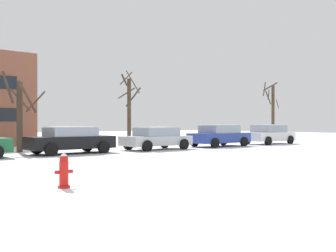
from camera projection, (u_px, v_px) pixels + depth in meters
ground_plane at (24, 180)px, 10.95m from camera, size 120.00×120.00×0.00m
fire_hydrant at (64, 171)px, 9.52m from camera, size 0.44×0.30×0.84m
parked_car_black at (71, 140)px, 20.43m from camera, size 4.51×2.19×1.43m
parked_car_silver at (156, 138)px, 23.58m from camera, size 4.35×2.23×1.37m
parked_car_blue at (219, 135)px, 26.92m from camera, size 4.54×2.28×1.51m
parked_car_white at (269, 134)px, 30.24m from camera, size 4.46×2.29×1.51m
tree_far_left at (272, 110)px, 36.69m from camera, size 2.16×1.75×5.61m
tree_far_mid at (129, 109)px, 26.42m from camera, size 1.37×1.38×5.16m
tree_far_right at (20, 112)px, 21.28m from camera, size 1.98×2.03×4.45m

